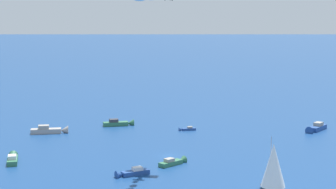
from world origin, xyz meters
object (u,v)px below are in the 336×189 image
Objects in this scene: motorboat_far_stbd at (174,162)px; motorboat_mid_cluster at (187,129)px; motorboat_ahead at (120,123)px; motorboat_outer_ring_a at (131,173)px; motorboat_inshore at (13,159)px; sailboat_outer_ring_b at (273,168)px; motorboat_near_centre at (51,130)px; motorboat_trailing at (316,128)px.

motorboat_far_stbd reaches higher than motorboat_mid_cluster.
motorboat_ahead is 56.99m from motorboat_outer_ring_a.
motorboat_inshore reaches higher than motorboat_mid_cluster.
motorboat_mid_cluster is 0.66× the size of motorboat_outer_ring_a.
motorboat_far_stbd is 1.00× the size of motorboat_outer_ring_a.
motorboat_far_stbd is 0.86× the size of motorboat_inshore.
motorboat_inshore is 0.81× the size of sailboat_outer_ring_b.
motorboat_far_stbd is at bearing -41.18° from motorboat_inshore.
motorboat_outer_ring_a is at bearing 118.70° from sailboat_outer_ring_b.
motorboat_near_centre reaches higher than motorboat_ahead.
motorboat_ahead is (-42.41, 42.57, -0.05)m from motorboat_trailing.
motorboat_trailing is 2.03× the size of motorboat_mid_cluster.
motorboat_inshore is at bearing 119.50° from sailboat_outer_ring_b.
motorboat_far_stbd is (6.92, -50.01, -0.25)m from motorboat_near_centre.
motorboat_ahead is at bearing 26.69° from motorboat_inshore.
motorboat_inshore is at bearing 138.82° from motorboat_far_stbd.
motorboat_ahead is (22.36, -2.42, -0.10)m from motorboat_near_centre.
motorboat_trailing is (64.76, -44.99, -0.04)m from motorboat_near_centre.
motorboat_mid_cluster is at bearing 37.16° from motorboat_outer_ring_a.
motorboat_ahead reaches higher than motorboat_outer_ring_a.
motorboat_outer_ring_a is at bearing -120.11° from motorboat_ahead.
motorboat_near_centre is 1.39× the size of motorboat_outer_ring_a.
motorboat_near_centre is 22.49m from motorboat_ahead.
motorboat_outer_ring_a is (-13.15, -1.70, -0.00)m from motorboat_far_stbd.
motorboat_far_stbd reaches higher than motorboat_outer_ring_a.
motorboat_mid_cluster is (11.98, -18.55, -0.35)m from motorboat_ahead.
motorboat_near_centre reaches higher than motorboat_outer_ring_a.
motorboat_outer_ring_a is 0.70× the size of sailboat_outer_ring_b.
motorboat_ahead is at bearing 59.89° from motorboat_outer_ring_a.
motorboat_near_centre reaches higher than motorboat_far_stbd.
motorboat_inshore is 49.65m from motorboat_ahead.
motorboat_inshore reaches higher than motorboat_far_stbd.
sailboat_outer_ring_b reaches higher than motorboat_ahead.
motorboat_outer_ring_a is at bearing -142.84° from motorboat_mid_cluster.
motorboat_inshore is 56.47m from motorboat_mid_cluster.
sailboat_outer_ring_b is (1.83, -29.06, 4.52)m from motorboat_far_stbd.
motorboat_mid_cluster is (34.34, -20.96, -0.45)m from motorboat_near_centre.
motorboat_far_stbd is 29.47m from sailboat_outer_ring_b.
motorboat_near_centre is at bearing 96.31° from sailboat_outer_ring_b.
motorboat_far_stbd is at bearing 7.37° from motorboat_outer_ring_a.
motorboat_inshore is at bearing -153.31° from motorboat_ahead.
sailboat_outer_ring_b is (-13.61, -76.66, 4.36)m from motorboat_ahead.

